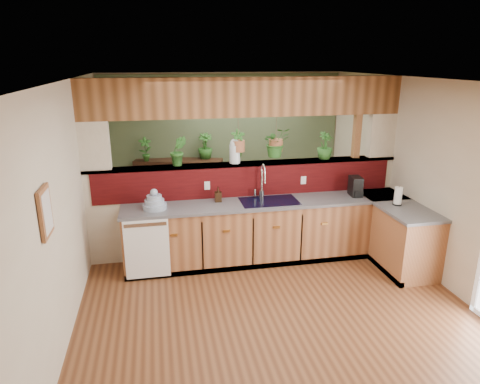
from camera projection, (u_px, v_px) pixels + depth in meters
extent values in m
cube|color=brown|center=(269.00, 294.00, 5.39)|extent=(4.60, 7.00, 0.01)
cube|color=brown|center=(273.00, 82.00, 4.61)|extent=(4.60, 7.00, 0.01)
cube|color=beige|center=(223.00, 142.00, 8.28)|extent=(4.60, 0.02, 2.60)
cube|color=beige|center=(63.00, 209.00, 4.57)|extent=(0.02, 7.00, 2.60)
cube|color=beige|center=(446.00, 185.00, 5.43)|extent=(0.02, 7.00, 2.60)
cube|color=beige|center=(246.00, 208.00, 6.45)|extent=(4.60, 0.15, 1.35)
cube|color=#3F080A|center=(248.00, 181.00, 6.24)|extent=(4.40, 0.02, 0.45)
cube|color=brown|center=(247.00, 164.00, 6.25)|extent=(4.60, 0.21, 0.04)
cube|color=brown|center=(247.00, 97.00, 5.96)|extent=(4.60, 0.15, 0.55)
cube|color=beige|center=(95.00, 147.00, 5.75)|extent=(0.40, 0.15, 0.70)
cube|color=beige|center=(381.00, 136.00, 6.54)|extent=(0.40, 0.15, 0.70)
cube|color=brown|center=(354.00, 163.00, 6.58)|extent=(0.10, 0.10, 2.60)
cube|color=brown|center=(247.00, 164.00, 6.25)|extent=(4.60, 0.21, 0.04)
cube|color=brown|center=(247.00, 97.00, 5.96)|extent=(4.60, 0.15, 0.55)
cube|color=#4F6243|center=(224.00, 142.00, 8.26)|extent=(4.55, 0.02, 2.55)
cube|color=brown|center=(269.00, 232.00, 6.22)|extent=(4.10, 0.60, 0.86)
cube|color=#515156|center=(269.00, 202.00, 6.09)|extent=(4.14, 0.64, 0.04)
cube|color=brown|center=(394.00, 234.00, 6.14)|extent=(0.60, 1.48, 0.86)
cube|color=#515156|center=(398.00, 204.00, 6.00)|extent=(0.64, 1.52, 0.04)
cube|color=brown|center=(379.00, 223.00, 6.55)|extent=(0.60, 0.60, 0.86)
cube|color=#515156|center=(382.00, 195.00, 6.41)|extent=(0.64, 0.64, 0.04)
cube|color=black|center=(273.00, 264.00, 6.09)|extent=(4.10, 0.06, 0.08)
cube|color=black|center=(374.00, 260.00, 6.21)|extent=(0.06, 1.48, 0.08)
cube|color=white|center=(147.00, 249.00, 5.60)|extent=(0.58, 0.02, 0.82)
cube|color=#B7B7B2|center=(145.00, 225.00, 5.48)|extent=(0.54, 0.01, 0.05)
cube|color=black|center=(269.00, 202.00, 6.09)|extent=(0.82, 0.50, 0.03)
cube|color=black|center=(256.00, 209.00, 6.08)|extent=(0.34, 0.40, 0.16)
cube|color=black|center=(282.00, 207.00, 6.15)|extent=(0.34, 0.40, 0.16)
cube|color=brown|center=(45.00, 212.00, 3.75)|extent=(0.03, 0.35, 0.45)
cube|color=silver|center=(47.00, 212.00, 3.76)|extent=(0.01, 0.27, 0.37)
cylinder|color=#B7B7B2|center=(262.00, 194.00, 6.24)|extent=(0.08, 0.08, 0.11)
cylinder|color=#B7B7B2|center=(262.00, 181.00, 6.18)|extent=(0.03, 0.03, 0.31)
torus|color=#B7B7B2|center=(263.00, 172.00, 6.06)|extent=(0.22, 0.08, 0.22)
cylinder|color=#B7B7B2|center=(265.00, 179.00, 5.99)|extent=(0.03, 0.03, 0.13)
cylinder|color=#B7B7B2|center=(255.00, 193.00, 6.22)|extent=(0.03, 0.03, 0.11)
cylinder|color=#8F9FB8|center=(155.00, 206.00, 5.76)|extent=(0.32, 0.32, 0.07)
cylinder|color=#8F9FB8|center=(154.00, 202.00, 5.74)|extent=(0.26, 0.26, 0.06)
cylinder|color=#8F9FB8|center=(154.00, 197.00, 5.73)|extent=(0.20, 0.20, 0.06)
sphere|color=#8F9FB8|center=(154.00, 192.00, 5.70)|extent=(0.10, 0.10, 0.10)
imported|color=#342113|center=(218.00, 194.00, 6.04)|extent=(0.10, 0.10, 0.21)
cube|color=black|center=(355.00, 186.00, 6.29)|extent=(0.15, 0.25, 0.28)
cube|color=black|center=(358.00, 194.00, 6.24)|extent=(0.13, 0.09, 0.09)
cylinder|color=silver|center=(357.00, 191.00, 6.26)|extent=(0.08, 0.08, 0.08)
cylinder|color=black|center=(397.00, 204.00, 5.93)|extent=(0.13, 0.13, 0.02)
cylinder|color=#B7B7B2|center=(398.00, 195.00, 5.89)|extent=(0.02, 0.02, 0.27)
cylinder|color=white|center=(398.00, 195.00, 5.89)|extent=(0.10, 0.10, 0.24)
cylinder|color=silver|center=(235.00, 154.00, 6.17)|extent=(0.16, 0.16, 0.26)
sphere|color=silver|center=(235.00, 144.00, 6.12)|extent=(0.14, 0.14, 0.14)
imported|color=#25581E|center=(178.00, 151.00, 5.99)|extent=(0.24, 0.20, 0.43)
imported|color=#25581E|center=(325.00, 146.00, 6.40)|extent=(0.30, 0.30, 0.41)
cylinder|color=brown|center=(238.00, 130.00, 6.07)|extent=(0.01, 0.01, 0.35)
cylinder|color=#935535|center=(238.00, 146.00, 6.14)|extent=(0.19, 0.19, 0.16)
imported|color=#25581E|center=(238.00, 129.00, 6.07)|extent=(0.22, 0.16, 0.40)
cylinder|color=brown|center=(276.00, 129.00, 6.18)|extent=(0.01, 0.01, 0.36)
cylinder|color=#935535|center=(276.00, 145.00, 6.25)|extent=(0.20, 0.20, 0.17)
imported|color=#25581E|center=(276.00, 128.00, 6.17)|extent=(0.42, 0.37, 0.43)
cube|color=black|center=(180.00, 187.00, 8.12)|extent=(1.67, 0.86, 1.08)
imported|color=#25581E|center=(145.00, 149.00, 7.78)|extent=(0.26, 0.20, 0.44)
imported|color=#25581E|center=(205.00, 146.00, 7.98)|extent=(0.27, 0.27, 0.48)
imported|color=#25581E|center=(287.00, 196.00, 7.90)|extent=(0.89, 0.83, 0.81)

